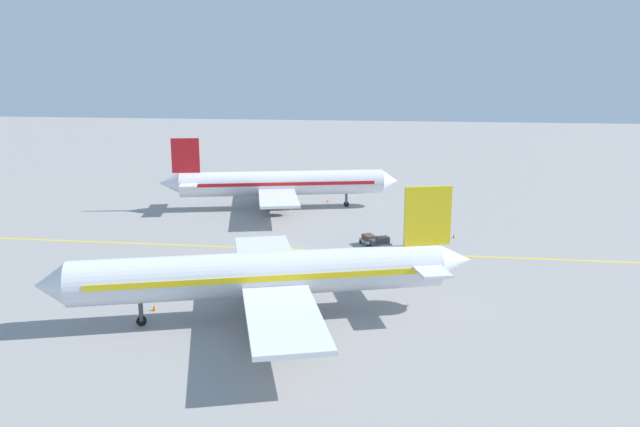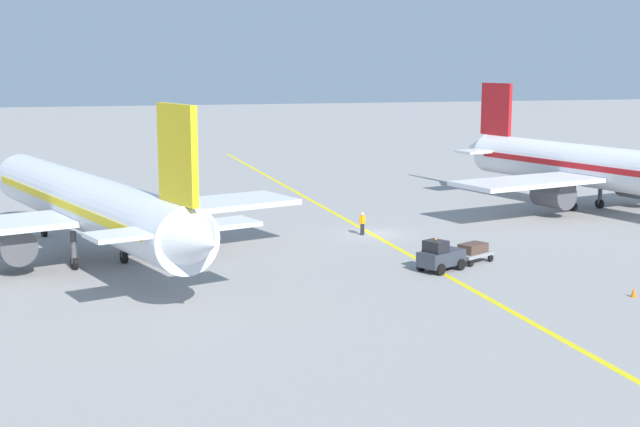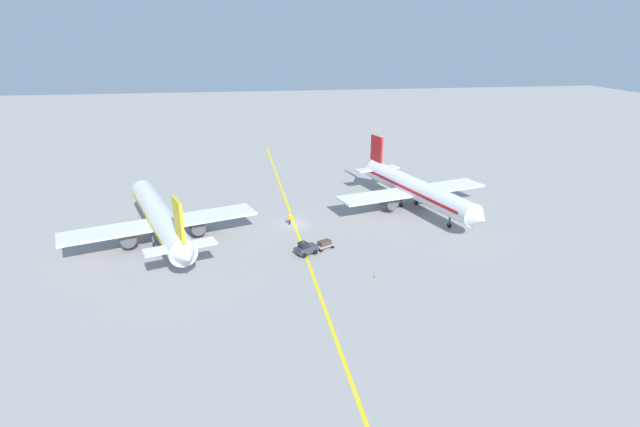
% 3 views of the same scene
% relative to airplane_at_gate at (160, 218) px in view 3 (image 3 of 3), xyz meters
% --- Properties ---
extents(ground_plane, '(400.00, 400.00, 0.00)m').
position_rel_airplane_at_gate_xyz_m(ground_plane, '(20.30, 4.05, -3.71)').
color(ground_plane, gray).
extents(apron_yellow_centreline, '(2.31, 119.99, 0.01)m').
position_rel_airplane_at_gate_xyz_m(apron_yellow_centreline, '(20.30, 4.05, -3.71)').
color(apron_yellow_centreline, yellow).
rests_on(apron_yellow_centreline, ground).
extents(airplane_at_gate, '(28.21, 34.60, 10.60)m').
position_rel_airplane_at_gate_xyz_m(airplane_at_gate, '(0.00, 0.00, 0.00)').
color(airplane_at_gate, silver).
rests_on(airplane_at_gate, ground).
extents(airplane_adjacent_stand, '(28.39, 35.03, 10.60)m').
position_rel_airplane_at_gate_xyz_m(airplane_adjacent_stand, '(42.10, 8.16, 0.00)').
color(airplane_adjacent_stand, white).
rests_on(airplane_adjacent_stand, ground).
extents(baggage_tug_dark, '(3.35, 2.80, 2.11)m').
position_rel_airplane_at_gate_xyz_m(baggage_tug_dark, '(20.60, -8.16, -2.81)').
color(baggage_tug_dark, '#333842').
rests_on(baggage_tug_dark, ground).
extents(baggage_cart_trailing, '(2.95, 2.47, 1.24)m').
position_rel_airplane_at_gate_xyz_m(baggage_cart_trailing, '(23.50, -6.59, -2.95)').
color(baggage_cart_trailing, gray).
rests_on(baggage_cart_trailing, ground).
extents(ground_crew_worker, '(0.53, 0.36, 1.68)m').
position_rel_airplane_at_gate_xyz_m(ground_crew_worker, '(19.51, 3.94, -2.80)').
color(ground_crew_worker, '#23232D').
rests_on(ground_crew_worker, ground).
extents(traffic_cone_near_nose, '(0.32, 0.32, 0.55)m').
position_rel_airplane_at_gate_xyz_m(traffic_cone_near_nose, '(0.03, 9.84, -3.43)').
color(traffic_cone_near_nose, orange).
rests_on(traffic_cone_near_nose, ground).
extents(traffic_cone_mid_apron, '(0.32, 0.32, 0.55)m').
position_rel_airplane_at_gate_xyz_m(traffic_cone_mid_apron, '(47.41, 1.66, -3.43)').
color(traffic_cone_mid_apron, orange).
rests_on(traffic_cone_mid_apron, ground).
extents(traffic_cone_by_wingtip, '(0.32, 0.32, 0.55)m').
position_rel_airplane_at_gate_xyz_m(traffic_cone_by_wingtip, '(28.39, -16.65, -3.43)').
color(traffic_cone_by_wingtip, orange).
rests_on(traffic_cone_by_wingtip, ground).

